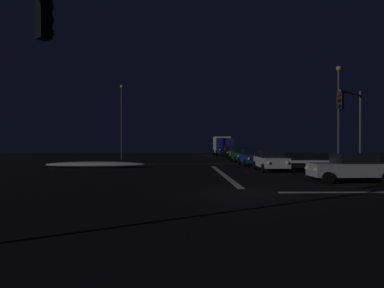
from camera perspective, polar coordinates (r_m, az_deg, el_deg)
The scene contains 15 objects.
ground at distance 16.04m, azimuth 8.38°, elevation -7.61°, with size 120.00×120.00×0.10m, color black.
stop_line_north at distance 25.09m, azimuth 4.76°, elevation -4.63°, with size 0.35×15.84×0.01m.
centre_line_ns at distance 36.62m, azimuth 2.78°, elevation -3.09°, with size 22.00×0.15×0.01m.
snow_bank_left_curb at distance 32.12m, azimuth -14.61°, elevation -3.10°, with size 8.38×1.50×0.52m.
snow_bank_right_curb at distance 38.01m, azimuth 18.08°, elevation -2.68°, with size 8.95×1.50×0.40m.
sedan_white at distance 28.28m, azimuth 12.05°, elevation -2.46°, with size 2.02×4.33×1.57m.
sedan_blue at distance 34.57m, azimuth 9.21°, elevation -1.96°, with size 2.02×4.33×1.57m.
sedan_green at distance 41.00m, azimuth 7.61°, elevation -1.61°, with size 2.02×4.33×1.57m.
sedan_gray at distance 47.29m, azimuth 7.04°, elevation -1.36°, with size 2.02×4.33×1.57m.
sedan_black at distance 53.23m, azimuth 5.88°, elevation -1.18°, with size 2.02×4.33×1.57m.
box_truck at distance 59.96m, azimuth 4.72°, elevation -0.15°, with size 2.68×8.28×3.08m.
sedan_silver_crossing at distance 21.64m, azimuth 23.27°, elevation -3.32°, with size 4.33×2.02×1.57m.
traffic_signal_ne at distance 26.67m, azimuth 23.42°, elevation 4.02°, with size 2.81×2.81×5.67m.
streetlamp_right_near at distance 33.24m, azimuth 21.67°, elevation 5.07°, with size 0.44×0.44×8.51m.
streetlamp_left_far at distance 47.17m, azimuth -10.76°, elevation 4.18°, with size 0.44×0.44×9.34m.
Camera 1 is at (-2.73, -15.65, 2.15)m, focal length 34.60 mm.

